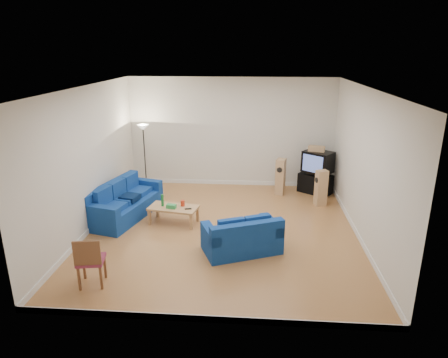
# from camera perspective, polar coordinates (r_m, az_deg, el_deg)

# --- Properties ---
(room) EXTENTS (6.01, 6.51, 3.21)m
(room) POSITION_cam_1_polar(r_m,az_deg,el_deg) (8.66, -0.20, 1.97)
(room) COLOR brown
(room) RESTS_ON ground
(sofa_three_seat) EXTENTS (1.47, 2.36, 0.85)m
(sofa_three_seat) POSITION_cam_1_polar(r_m,az_deg,el_deg) (10.12, -14.25, -3.53)
(sofa_three_seat) COLOR navy
(sofa_three_seat) RESTS_ON ground
(sofa_loveseat) EXTENTS (1.72, 1.36, 0.75)m
(sofa_loveseat) POSITION_cam_1_polar(r_m,az_deg,el_deg) (8.17, 2.64, -8.57)
(sofa_loveseat) COLOR navy
(sofa_loveseat) RESTS_ON ground
(coffee_table) EXTENTS (1.22, 0.77, 0.41)m
(coffee_table) POSITION_cam_1_polar(r_m,az_deg,el_deg) (9.50, -7.23, -4.26)
(coffee_table) COLOR tan
(coffee_table) RESTS_ON ground
(bottle) EXTENTS (0.08, 0.08, 0.29)m
(bottle) POSITION_cam_1_polar(r_m,az_deg,el_deg) (9.51, -8.79, -3.03)
(bottle) COLOR #197233
(bottle) RESTS_ON coffee_table
(tissue_box) EXTENTS (0.24, 0.17, 0.09)m
(tissue_box) POSITION_cam_1_polar(r_m,az_deg,el_deg) (9.39, -7.54, -3.89)
(tissue_box) COLOR green
(tissue_box) RESTS_ON coffee_table
(red_canister) EXTENTS (0.10, 0.10, 0.14)m
(red_canister) POSITION_cam_1_polar(r_m,az_deg,el_deg) (9.48, -5.93, -3.46)
(red_canister) COLOR red
(red_canister) RESTS_ON coffee_table
(remote) EXTENTS (0.16, 0.08, 0.02)m
(remote) POSITION_cam_1_polar(r_m,az_deg,el_deg) (9.30, -5.15, -4.26)
(remote) COLOR black
(remote) RESTS_ON coffee_table
(tv_stand) EXTENTS (1.02, 0.93, 0.55)m
(tv_stand) POSITION_cam_1_polar(r_m,az_deg,el_deg) (11.72, 12.91, -0.62)
(tv_stand) COLOR black
(tv_stand) RESTS_ON ground
(av_receiver) EXTENTS (0.48, 0.44, 0.09)m
(av_receiver) POSITION_cam_1_polar(r_m,az_deg,el_deg) (11.63, 12.82, 0.89)
(av_receiver) COLOR black
(av_receiver) RESTS_ON tv_stand
(television) EXTENTS (0.95, 0.91, 0.59)m
(television) POSITION_cam_1_polar(r_m,az_deg,el_deg) (11.48, 13.27, 2.41)
(television) COLOR black
(television) RESTS_ON av_receiver
(centre_speaker) EXTENTS (0.48, 0.30, 0.16)m
(centre_speaker) POSITION_cam_1_polar(r_m,az_deg,el_deg) (11.39, 13.08, 4.24)
(centre_speaker) COLOR tan
(centre_speaker) RESTS_ON television
(speaker_left) EXTENTS (0.32, 0.36, 1.03)m
(speaker_left) POSITION_cam_1_polar(r_m,az_deg,el_deg) (11.35, 8.06, 0.33)
(speaker_left) COLOR tan
(speaker_left) RESTS_ON ground
(speaker_right) EXTENTS (0.34, 0.30, 0.96)m
(speaker_right) POSITION_cam_1_polar(r_m,az_deg,el_deg) (10.76, 13.68, -1.24)
(speaker_right) COLOR tan
(speaker_right) RESTS_ON ground
(floor_lamp) EXTENTS (0.33, 0.33, 1.93)m
(floor_lamp) POSITION_cam_1_polar(r_m,az_deg,el_deg) (11.55, -11.43, 5.98)
(floor_lamp) COLOR black
(floor_lamp) RESTS_ON ground
(dining_chair) EXTENTS (0.52, 0.52, 0.93)m
(dining_chair) POSITION_cam_1_polar(r_m,az_deg,el_deg) (7.34, -18.63, -10.82)
(dining_chair) COLOR brown
(dining_chair) RESTS_ON ground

